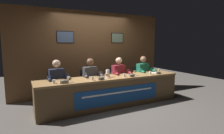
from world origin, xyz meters
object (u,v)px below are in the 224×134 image
object	(u,v)px
panelist_far_left	(58,81)
chair_far_right	(140,80)
nameplate_far_left	(64,82)
water_cup_far_left	(54,82)
juice_glass_far_left	(69,78)
document_stack_far_right	(155,73)
juice_glass_center_left	(107,75)
water_cup_far_right	(150,73)
water_pitcher_central	(108,73)
water_cup_center_left	(92,79)
water_cup_center_right	(124,75)
panelist_center_left	(91,78)
nameplate_center_right	(132,75)
nameplate_center_left	(101,78)
juice_glass_center_right	(135,72)
panelist_center_right	(120,75)
conference_table	(114,86)
juice_glass_far_right	(159,70)
chair_center_right	(117,83)
chair_center_left	(89,86)
chair_far_left	(57,90)
nameplate_far_right	(158,73)
panelist_far_right	(144,73)

from	to	relation	value
panelist_far_left	chair_far_right	world-z (taller)	panelist_far_left
nameplate_far_left	water_cup_far_left	bearing A→B (deg)	156.81
juice_glass_far_left	document_stack_far_right	xyz separation A→B (m)	(2.50, 0.07, -0.08)
panelist_far_left	juice_glass_center_left	xyz separation A→B (m)	(1.08, -0.50, 0.13)
water_cup_far_right	water_pitcher_central	world-z (taller)	water_pitcher_central
water_cup_center_left	water_cup_center_right	world-z (taller)	same
panelist_center_left	water_cup_center_right	size ratio (longest dim) A/B	14.40
nameplate_center_right	water_cup_far_right	distance (m)	0.68
nameplate_center_left	chair_far_right	size ratio (longest dim) A/B	0.18
panelist_center_left	juice_glass_center_right	bearing A→B (deg)	-23.49
panelist_center_left	panelist_center_right	distance (m)	0.87
juice_glass_far_left	water_pitcher_central	size ratio (longest dim) A/B	0.59
nameplate_center_left	chair_far_right	world-z (taller)	chair_far_right
conference_table	water_cup_center_left	xyz separation A→B (m)	(-0.62, -0.09, 0.28)
water_cup_center_left	juice_glass_far_right	size ratio (longest dim) A/B	0.69
chair_center_right	water_pitcher_central	size ratio (longest dim) A/B	4.27
chair_center_left	chair_center_right	distance (m)	0.87
water_cup_center_left	nameplate_center_right	bearing A→B (deg)	-3.18
chair_center_right	chair_far_right	size ratio (longest dim) A/B	1.00
panelist_far_left	chair_center_right	xyz separation A→B (m)	(1.74, 0.20, -0.28)
juice_glass_far_left	document_stack_far_right	distance (m)	2.50
nameplate_center_right	juice_glass_far_right	size ratio (longest dim) A/B	1.28
water_cup_center_left	juice_glass_far_right	bearing A→B (deg)	2.17
chair_center_right	juice_glass_far_right	bearing A→B (deg)	-33.43
panelist_far_left	water_cup_center_right	xyz separation A→B (m)	(1.57, -0.53, 0.08)
panelist_far_left	juice_glass_far_right	distance (m)	2.81
panelist_center_right	water_pitcher_central	world-z (taller)	panelist_center_right
water_cup_far_right	water_pitcher_central	xyz separation A→B (m)	(-1.25, 0.15, 0.06)
chair_far_left	nameplate_center_right	distance (m)	1.96
nameplate_far_left	nameplate_far_right	xyz separation A→B (m)	(2.60, -0.00, -0.00)
panelist_center_left	juice_glass_center_left	distance (m)	0.56
nameplate_center_right	document_stack_far_right	xyz separation A→B (m)	(0.90, 0.17, -0.03)
nameplate_center_right	juice_glass_center_right	bearing A→B (deg)	39.40
nameplate_center_right	juice_glass_center_right	world-z (taller)	juice_glass_center_right
water_cup_far_right	juice_glass_center_right	bearing A→B (deg)	173.97
panelist_center_left	water_cup_far_right	distance (m)	1.64
juice_glass_far_right	water_cup_far_right	xyz separation A→B (m)	(-0.34, -0.04, -0.05)
panelist_center_left	chair_far_right	bearing A→B (deg)	6.52
chair_far_right	water_cup_far_left	bearing A→B (deg)	-165.68
panelist_center_right	panelist_far_right	world-z (taller)	same
panelist_far_left	chair_far_right	bearing A→B (deg)	4.36
juice_glass_center_left	juice_glass_far_right	distance (m)	1.69
juice_glass_center_right	chair_far_right	size ratio (longest dim) A/B	0.14
water_cup_center_right	document_stack_far_right	distance (m)	1.08
water_cup_far_left	chair_center_left	size ratio (longest dim) A/B	0.09
nameplate_far_left	chair_far_right	size ratio (longest dim) A/B	0.21
nameplate_center_right	chair_far_right	xyz separation A→B (m)	(0.86, 0.81, -0.36)
panelist_center_left	water_cup_center_right	bearing A→B (deg)	-37.09
juice_glass_far_right	document_stack_far_right	world-z (taller)	juice_glass_far_right
water_cup_center_left	nameplate_far_right	size ratio (longest dim) A/B	0.54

